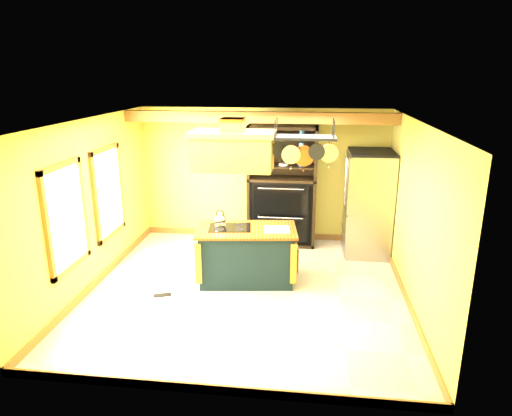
% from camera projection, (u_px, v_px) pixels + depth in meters
% --- Properties ---
extents(floor, '(5.00, 5.00, 0.00)m').
position_uv_depth(floor, '(247.00, 290.00, 7.35)').
color(floor, beige).
rests_on(floor, ground).
extents(ceiling, '(5.00, 5.00, 0.00)m').
position_uv_depth(ceiling, '(245.00, 121.00, 6.57)').
color(ceiling, white).
rests_on(ceiling, wall_back).
extents(wall_back, '(5.00, 0.02, 2.70)m').
position_uv_depth(wall_back, '(263.00, 175.00, 9.34)').
color(wall_back, gold).
rests_on(wall_back, floor).
extents(wall_front, '(5.00, 0.02, 2.70)m').
position_uv_depth(wall_front, '(211.00, 283.00, 4.59)').
color(wall_front, gold).
rests_on(wall_front, floor).
extents(wall_left, '(0.02, 5.00, 2.70)m').
position_uv_depth(wall_left, '(91.00, 205.00, 7.25)').
color(wall_left, gold).
rests_on(wall_left, floor).
extents(wall_right, '(0.02, 5.00, 2.70)m').
position_uv_depth(wall_right, '(415.00, 216.00, 6.68)').
color(wall_right, gold).
rests_on(wall_right, floor).
extents(ceiling_beam, '(5.00, 0.15, 0.20)m').
position_uv_depth(ceiling_beam, '(259.00, 117.00, 8.22)').
color(ceiling_beam, brown).
rests_on(ceiling_beam, ceiling).
extents(window_near, '(0.06, 1.06, 1.56)m').
position_uv_depth(window_near, '(66.00, 217.00, 6.47)').
color(window_near, brown).
rests_on(window_near, wall_left).
extents(window_far, '(0.06, 1.06, 1.56)m').
position_uv_depth(window_far, '(108.00, 192.00, 7.80)').
color(window_far, brown).
rests_on(window_far, wall_left).
extents(kitchen_island, '(1.73, 1.10, 1.11)m').
position_uv_depth(kitchen_island, '(246.00, 254.00, 7.58)').
color(kitchen_island, black).
rests_on(kitchen_island, floor).
extents(range_hood, '(1.31, 0.74, 0.80)m').
position_uv_depth(range_hood, '(233.00, 149.00, 7.09)').
color(range_hood, '#A26E28').
rests_on(range_hood, ceiling).
extents(pot_rack, '(1.04, 0.48, 0.74)m').
position_uv_depth(pot_rack, '(304.00, 144.00, 6.95)').
color(pot_rack, black).
rests_on(pot_rack, ceiling).
extents(refrigerator, '(0.84, 0.99, 1.95)m').
position_uv_depth(refrigerator, '(368.00, 205.00, 8.65)').
color(refrigerator, gray).
rests_on(refrigerator, floor).
extents(hutch, '(1.35, 0.61, 2.40)m').
position_uv_depth(hutch, '(282.00, 199.00, 9.17)').
color(hutch, black).
rests_on(hutch, floor).
extents(floor_register, '(0.30, 0.21, 0.01)m').
position_uv_depth(floor_register, '(162.00, 295.00, 7.18)').
color(floor_register, black).
rests_on(floor_register, floor).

